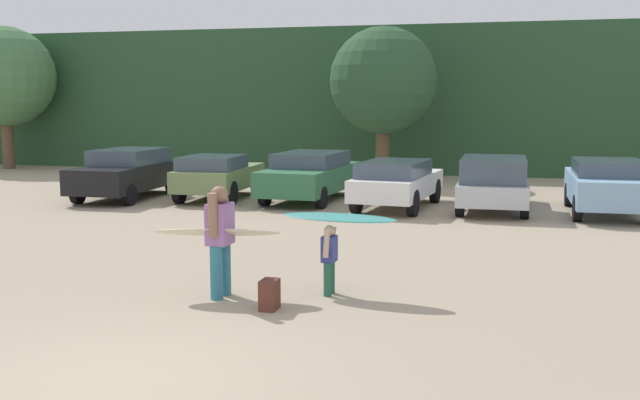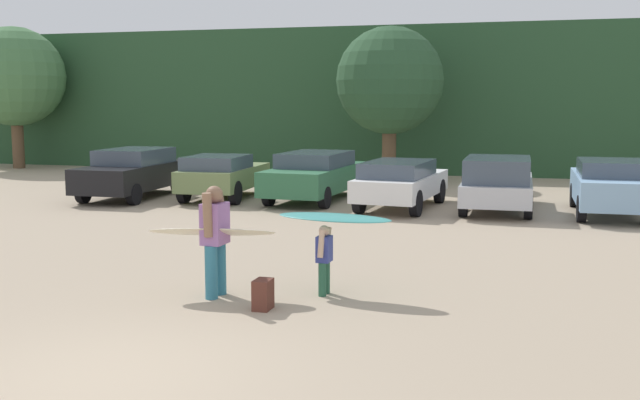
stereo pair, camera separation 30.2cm
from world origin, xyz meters
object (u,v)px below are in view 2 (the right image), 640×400
object	(u,v)px
parked_car_forest_green	(315,175)
backpack_dropped	(263,294)
parked_car_sky_blue	(611,186)
parked_car_white	(401,182)
person_child	(324,256)
parked_car_black	(133,172)
surfboard_teal	(334,218)
parked_car_olive_green	(223,175)
parked_car_silver	(498,182)
person_adult	(215,234)
surfboard_cream	(212,232)

from	to	relation	value
parked_car_forest_green	backpack_dropped	size ratio (longest dim) A/B	10.83
parked_car_sky_blue	parked_car_white	bearing A→B (deg)	91.64
parked_car_forest_green	parked_car_white	bearing A→B (deg)	-106.68
person_child	backpack_dropped	bearing A→B (deg)	61.78
parked_car_black	person_child	xyz separation A→B (m)	(9.01, -9.95, -0.19)
parked_car_white	backpack_dropped	bearing A→B (deg)	-175.39
parked_car_white	surfboard_teal	world-z (taller)	parked_car_white
surfboard_teal	parked_car_olive_green	bearing A→B (deg)	-51.86
parked_car_silver	parked_car_sky_blue	size ratio (longest dim) A/B	1.05
person_adult	surfboard_teal	xyz separation A→B (m)	(1.73, 0.71, 0.23)
person_adult	backpack_dropped	distance (m)	1.33
parked_car_black	parked_car_sky_blue	size ratio (longest dim) A/B	1.04
parked_car_forest_green	surfboard_cream	xyz separation A→B (m)	(1.63, -11.41, 0.22)
parked_car_white	parked_car_silver	size ratio (longest dim) A/B	0.98
parked_car_sky_blue	person_adult	size ratio (longest dim) A/B	2.51
surfboard_cream	person_child	bearing A→B (deg)	-174.51
parked_car_black	parked_car_silver	bearing A→B (deg)	-91.04
parked_car_forest_green	surfboard_cream	size ratio (longest dim) A/B	2.33
parked_car_sky_blue	parked_car_forest_green	bearing A→B (deg)	83.84
parked_car_forest_green	parked_car_black	bearing A→B (deg)	102.76
parked_car_white	parked_car_forest_green	bearing A→B (deg)	75.44
parked_car_forest_green	person_adult	size ratio (longest dim) A/B	2.78
parked_car_silver	surfboard_cream	xyz separation A→B (m)	(-3.88, -10.58, 0.21)
parked_car_silver	parked_car_sky_blue	bearing A→B (deg)	-90.08
parked_car_forest_green	surfboard_teal	size ratio (longest dim) A/B	2.50
parked_car_sky_blue	person_adult	bearing A→B (deg)	146.83
surfboard_cream	parked_car_black	bearing A→B (deg)	-66.41
parked_car_silver	surfboard_teal	size ratio (longest dim) A/B	2.37
person_child	surfboard_cream	size ratio (longest dim) A/B	0.53
parked_car_black	surfboard_teal	bearing A→B (deg)	-138.69
parked_car_white	surfboard_teal	size ratio (longest dim) A/B	2.33
parked_car_forest_green	surfboard_cream	distance (m)	11.53
person_adult	surfboard_teal	bearing A→B (deg)	-154.89
parked_car_olive_green	parked_car_white	distance (m)	5.70
parked_car_forest_green	parked_car_sky_blue	distance (m)	8.50
parked_car_sky_blue	surfboard_teal	world-z (taller)	parked_car_sky_blue
parked_car_black	parked_car_olive_green	world-z (taller)	parked_car_black
backpack_dropped	surfboard_cream	bearing A→B (deg)	152.11
parked_car_olive_green	parked_car_sky_blue	world-z (taller)	parked_car_sky_blue
parked_car_sky_blue	surfboard_teal	size ratio (longest dim) A/B	2.26
parked_car_sky_blue	parked_car_olive_green	bearing A→B (deg)	87.57
person_adult	backpack_dropped	size ratio (longest dim) A/B	3.90
parked_car_forest_green	person_child	world-z (taller)	parked_car_forest_green
person_adult	surfboard_teal	size ratio (longest dim) A/B	0.90
person_child	person_adult	bearing A→B (deg)	22.13
parked_car_black	surfboard_cream	distance (m)	12.77
parked_car_forest_green	parked_car_silver	xyz separation A→B (m)	(5.51, -0.83, 0.01)
person_child	parked_car_silver	bearing A→B (deg)	-99.47
parked_car_olive_green	parked_car_forest_green	xyz separation A→B (m)	(2.84, 0.48, 0.04)
parked_car_forest_green	backpack_dropped	distance (m)	12.27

